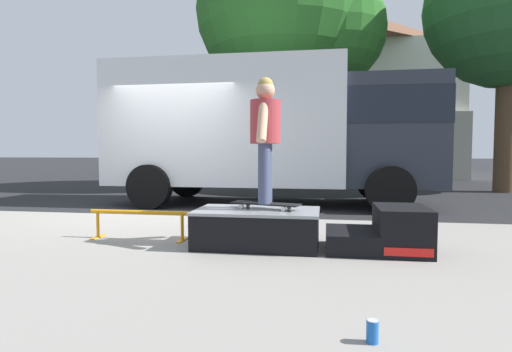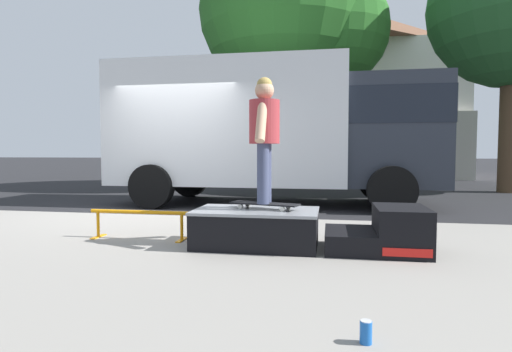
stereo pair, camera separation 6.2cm
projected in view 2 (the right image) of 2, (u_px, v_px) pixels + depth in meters
The scene contains 11 objects.
ground_plane at pixel (154, 217), 7.34m from camera, with size 140.00×140.00×0.00m, color black.
sidewalk_slab at pixel (36, 255), 4.39m from camera, with size 50.00×5.00×0.12m, color gray.
skate_box at pixel (256, 227), 4.52m from camera, with size 1.34×0.78×0.40m.
kicker_ramp at pixel (385, 233), 4.28m from camera, with size 1.03×0.76×0.47m.
grind_rail at pixel (139, 218), 4.91m from camera, with size 1.22×0.28×0.34m.
skateboard at pixel (264, 204), 4.54m from camera, with size 0.81×0.40×0.07m.
skater_kid at pixel (264, 129), 4.50m from camera, with size 0.33×0.70×1.37m.
soda_can at pixel (366, 332), 2.23m from camera, with size 0.07×0.07×0.13m.
box_truck at pixel (275, 127), 9.07m from camera, with size 6.91×2.63×3.05m.
street_tree_main at pixel (295, 15), 13.01m from camera, with size 5.93×5.39×8.30m.
house_behind at pixel (356, 92), 21.29m from camera, with size 9.54×8.23×8.40m.
Camera 2 is at (3.06, -6.85, 1.15)m, focal length 29.07 mm.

